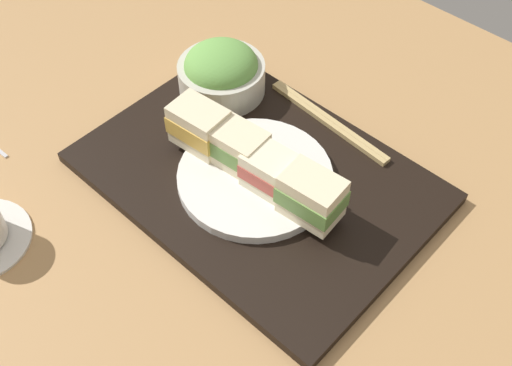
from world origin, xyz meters
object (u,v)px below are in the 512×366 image
object	(u,v)px
sandwich_inner_far	(235,149)
sandwich_farmost	(199,126)
sandwich_plate	(254,178)
sandwich_nearmost	(314,194)
salad_bowl	(221,72)
sandwich_inner_near	(273,172)
chopsticks_pair	(328,121)

from	to	relation	value
sandwich_inner_far	sandwich_farmost	size ratio (longest dim) A/B	0.98
sandwich_plate	sandwich_nearmost	world-z (taller)	sandwich_nearmost
salad_bowl	sandwich_inner_far	bearing A→B (deg)	141.34
sandwich_plate	sandwich_farmost	size ratio (longest dim) A/B	2.58
sandwich_inner_near	salad_bowl	size ratio (longest dim) A/B	0.61
sandwich_inner_near	salad_bowl	world-z (taller)	salad_bowl
sandwich_nearmost	sandwich_inner_far	xyz separation A→B (cm)	(11.97, 0.86, -0.32)
sandwich_nearmost	sandwich_farmost	world-z (taller)	sandwich_nearmost
sandwich_plate	sandwich_inner_near	size ratio (longest dim) A/B	2.62
salad_bowl	sandwich_farmost	bearing A→B (deg)	121.32
sandwich_plate	salad_bowl	distance (cm)	18.11
sandwich_plate	sandwich_inner_near	distance (cm)	4.40
sandwich_inner_near	sandwich_farmost	size ratio (longest dim) A/B	0.99
sandwich_inner_near	chopsticks_pair	bearing A→B (deg)	-79.60
chopsticks_pair	sandwich_inner_far	bearing A→B (deg)	77.36
sandwich_nearmost	chopsticks_pair	distance (cm)	16.93
sandwich_inner_far	salad_bowl	xyz separation A→B (cm)	(12.17, -9.74, -0.66)
chopsticks_pair	sandwich_nearmost	bearing A→B (deg)	121.64
sandwich_nearmost	salad_bowl	bearing A→B (deg)	-20.18
sandwich_nearmost	sandwich_inner_near	size ratio (longest dim) A/B	1.02
sandwich_plate	sandwich_farmost	xyz separation A→B (cm)	(8.98, 0.65, 3.59)
sandwich_plate	sandwich_inner_far	distance (cm)	4.49
sandwich_plate	chopsticks_pair	world-z (taller)	sandwich_plate
sandwich_nearmost	sandwich_inner_near	bearing A→B (deg)	4.13
sandwich_farmost	chopsticks_pair	bearing A→B (deg)	-121.33
sandwich_plate	chopsticks_pair	size ratio (longest dim) A/B	0.95
sandwich_inner_far	chopsticks_pair	bearing A→B (deg)	-102.64
sandwich_inner_far	chopsticks_pair	xyz separation A→B (cm)	(-3.33, -14.87, -3.65)
chopsticks_pair	sandwich_inner_near	bearing A→B (deg)	100.40
sandwich_inner_far	sandwich_farmost	world-z (taller)	sandwich_farmost
salad_bowl	chopsticks_pair	bearing A→B (deg)	-161.68
sandwich_plate	salad_bowl	size ratio (longest dim) A/B	1.60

